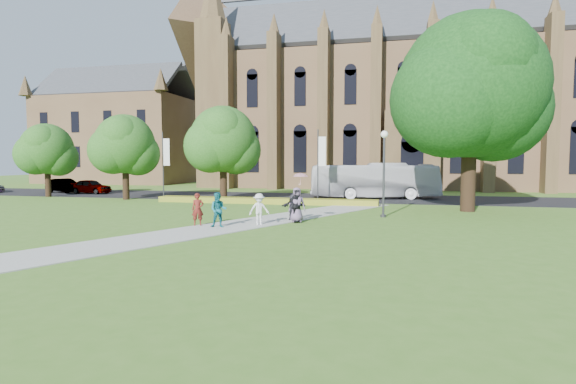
% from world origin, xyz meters
% --- Properties ---
extents(ground, '(160.00, 160.00, 0.00)m').
position_xyz_m(ground, '(0.00, 0.00, 0.00)').
color(ground, '#447121').
rests_on(ground, ground).
extents(road, '(160.00, 10.00, 0.02)m').
position_xyz_m(road, '(0.00, 20.00, 0.01)').
color(road, black).
rests_on(road, ground).
extents(footpath, '(15.58, 28.54, 0.04)m').
position_xyz_m(footpath, '(0.00, 1.00, 0.02)').
color(footpath, '#B2B2A8').
rests_on(footpath, ground).
extents(flower_hedge, '(18.00, 1.40, 0.45)m').
position_xyz_m(flower_hedge, '(-2.00, 13.20, 0.23)').
color(flower_hedge, '#B19623').
rests_on(flower_hedge, ground).
extents(cathedral, '(52.60, 18.25, 28.00)m').
position_xyz_m(cathedral, '(10.00, 39.73, 12.98)').
color(cathedral, brown).
rests_on(cathedral, ground).
extents(building_west, '(22.00, 14.00, 18.30)m').
position_xyz_m(building_west, '(-34.00, 42.00, 9.21)').
color(building_west, brown).
rests_on(building_west, ground).
extents(streetlamp, '(0.44, 0.44, 5.24)m').
position_xyz_m(streetlamp, '(7.50, 6.50, 3.30)').
color(streetlamp, '#38383D').
rests_on(streetlamp, ground).
extents(large_tree, '(9.60, 9.60, 13.20)m').
position_xyz_m(large_tree, '(13.00, 11.00, 8.37)').
color(large_tree, '#332114').
rests_on(large_tree, ground).
extents(street_tree_0, '(5.20, 5.20, 7.50)m').
position_xyz_m(street_tree_0, '(-15.00, 14.00, 4.87)').
color(street_tree_0, '#332114').
rests_on(street_tree_0, ground).
extents(street_tree_1, '(5.60, 5.60, 8.05)m').
position_xyz_m(street_tree_1, '(-6.00, 14.50, 5.22)').
color(street_tree_1, '#332114').
rests_on(street_tree_1, ground).
extents(street_tree_2, '(4.80, 4.80, 6.95)m').
position_xyz_m(street_tree_2, '(-24.00, 15.00, 4.53)').
color(street_tree_2, '#332114').
rests_on(street_tree_2, ground).
extents(banner_pole_0, '(0.70, 0.10, 6.00)m').
position_xyz_m(banner_pole_0, '(2.11, 15.20, 3.39)').
color(banner_pole_0, '#38383D').
rests_on(banner_pole_0, ground).
extents(banner_pole_1, '(0.70, 0.10, 6.00)m').
position_xyz_m(banner_pole_1, '(-11.89, 15.20, 3.39)').
color(banner_pole_1, '#38383D').
rests_on(banner_pole_1, ground).
extents(tour_coach, '(11.86, 4.94, 3.22)m').
position_xyz_m(tour_coach, '(6.36, 19.97, 1.63)').
color(tour_coach, silver).
rests_on(tour_coach, road).
extents(car_0, '(4.54, 2.23, 1.49)m').
position_xyz_m(car_0, '(-22.63, 19.33, 0.77)').
color(car_0, gray).
rests_on(car_0, road).
extents(car_1, '(4.80, 2.74, 1.50)m').
position_xyz_m(car_1, '(-26.14, 19.79, 0.77)').
color(car_1, gray).
rests_on(car_1, road).
extents(pedestrian_0, '(0.73, 0.63, 1.70)m').
position_xyz_m(pedestrian_0, '(-1.90, 0.40, 0.89)').
color(pedestrian_0, maroon).
rests_on(pedestrian_0, footpath).
extents(pedestrian_1, '(0.99, 0.84, 1.79)m').
position_xyz_m(pedestrian_1, '(-0.59, 0.03, 0.93)').
color(pedestrian_1, '#166670').
rests_on(pedestrian_1, footpath).
extents(pedestrian_2, '(1.24, 1.06, 1.66)m').
position_xyz_m(pedestrian_2, '(1.16, 1.39, 0.87)').
color(pedestrian_2, silver).
rests_on(pedestrian_2, footpath).
extents(pedestrian_3, '(1.12, 1.02, 1.84)m').
position_xyz_m(pedestrian_3, '(2.85, 2.82, 0.96)').
color(pedestrian_3, black).
rests_on(pedestrian_3, footpath).
extents(pedestrian_4, '(1.09, 0.89, 1.92)m').
position_xyz_m(pedestrian_4, '(2.87, 2.93, 1.00)').
color(pedestrian_4, slate).
rests_on(pedestrian_4, footpath).
extents(pedestrian_5, '(1.47, 1.06, 1.54)m').
position_xyz_m(pedestrian_5, '(2.47, 3.79, 0.81)').
color(pedestrian_5, '#27272F').
rests_on(pedestrian_5, footpath).
extents(parasol, '(0.97, 0.97, 0.70)m').
position_xyz_m(parasol, '(3.05, 3.03, 2.31)').
color(parasol, '#DA9A9E').
rests_on(parasol, pedestrian_4).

